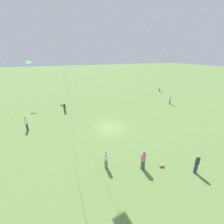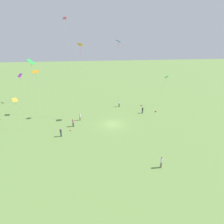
{
  "view_description": "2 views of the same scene",
  "coord_description": "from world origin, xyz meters",
  "px_view_note": "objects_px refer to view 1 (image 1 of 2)",
  "views": [
    {
      "loc": [
        6.66,
        17.47,
        9.64
      ],
      "look_at": [
        -0.68,
        -1.05,
        1.83
      ],
      "focal_mm": 24.0,
      "sensor_mm": 36.0,
      "label": 1
    },
    {
      "loc": [
        -34.49,
        4.83,
        17.73
      ],
      "look_at": [
        -2.13,
        0.4,
        3.92
      ],
      "focal_mm": 28.0,
      "sensor_mm": 36.0,
      "label": 2
    }
  ],
  "objects_px": {
    "person_1": "(197,164)",
    "kite_0": "(29,64)",
    "person_0": "(26,124)",
    "person_4": "(106,159)",
    "person_5": "(170,100)",
    "person_6": "(160,88)",
    "picnic_bag_0": "(162,165)",
    "person_3": "(65,108)",
    "person_2": "(143,160)",
    "picnic_bag_1": "(62,105)"
  },
  "relations": [
    {
      "from": "person_1",
      "to": "kite_0",
      "type": "xyz_separation_m",
      "value": [
        14.19,
        -26.93,
        6.92
      ]
    },
    {
      "from": "kite_0",
      "to": "person_1",
      "type": "bearing_deg",
      "value": -11.75
    },
    {
      "from": "person_0",
      "to": "person_1",
      "type": "bearing_deg",
      "value": 76.19
    },
    {
      "from": "person_4",
      "to": "person_5",
      "type": "bearing_deg",
      "value": 9.04
    },
    {
      "from": "person_1",
      "to": "person_6",
      "type": "distance_m",
      "value": 30.18
    },
    {
      "from": "person_5",
      "to": "person_6",
      "type": "height_order",
      "value": "person_5"
    },
    {
      "from": "person_6",
      "to": "picnic_bag_0",
      "type": "bearing_deg",
      "value": 135.56
    },
    {
      "from": "person_3",
      "to": "picnic_bag_0",
      "type": "xyz_separation_m",
      "value": [
        -6.88,
        17.48,
        -0.68
      ]
    },
    {
      "from": "person_6",
      "to": "picnic_bag_0",
      "type": "xyz_separation_m",
      "value": [
        18.39,
        23.78,
        -0.73
      ]
    },
    {
      "from": "person_2",
      "to": "person_3",
      "type": "relative_size",
      "value": 1.15
    },
    {
      "from": "person_0",
      "to": "kite_0",
      "type": "bearing_deg",
      "value": -150.47
    },
    {
      "from": "picnic_bag_1",
      "to": "person_0",
      "type": "bearing_deg",
      "value": 60.4
    },
    {
      "from": "person_1",
      "to": "person_5",
      "type": "xyz_separation_m",
      "value": [
        -11.19,
        -15.84,
        0.05
      ]
    },
    {
      "from": "person_0",
      "to": "picnic_bag_0",
      "type": "relative_size",
      "value": 4.29
    },
    {
      "from": "kite_0",
      "to": "person_3",
      "type": "bearing_deg",
      "value": -6.12
    },
    {
      "from": "person_4",
      "to": "kite_0",
      "type": "xyz_separation_m",
      "value": [
        7.26,
        -23.48,
        6.94
      ]
    },
    {
      "from": "person_5",
      "to": "kite_0",
      "type": "distance_m",
      "value": 28.53
    },
    {
      "from": "person_1",
      "to": "person_2",
      "type": "height_order",
      "value": "person_2"
    },
    {
      "from": "person_1",
      "to": "person_3",
      "type": "bearing_deg",
      "value": 151.23
    },
    {
      "from": "person_0",
      "to": "person_6",
      "type": "height_order",
      "value": "person_0"
    },
    {
      "from": "person_4",
      "to": "picnic_bag_1",
      "type": "height_order",
      "value": "person_4"
    },
    {
      "from": "person_2",
      "to": "person_3",
      "type": "bearing_deg",
      "value": 61.0
    },
    {
      "from": "person_2",
      "to": "person_5",
      "type": "relative_size",
      "value": 0.98
    },
    {
      "from": "picnic_bag_1",
      "to": "picnic_bag_0",
      "type": "bearing_deg",
      "value": 108.78
    },
    {
      "from": "person_6",
      "to": "picnic_bag_1",
      "type": "relative_size",
      "value": 3.98
    },
    {
      "from": "person_4",
      "to": "kite_0",
      "type": "height_order",
      "value": "kite_0"
    },
    {
      "from": "person_3",
      "to": "person_4",
      "type": "xyz_separation_m",
      "value": [
        -2.13,
        15.71,
        0.1
      ]
    },
    {
      "from": "person_2",
      "to": "person_6",
      "type": "height_order",
      "value": "person_2"
    },
    {
      "from": "person_0",
      "to": "person_1",
      "type": "xyz_separation_m",
      "value": [
        -14.4,
        14.03,
        -0.07
      ]
    },
    {
      "from": "person_5",
      "to": "kite_0",
      "type": "height_order",
      "value": "kite_0"
    },
    {
      "from": "person_0",
      "to": "person_5",
      "type": "height_order",
      "value": "person_0"
    },
    {
      "from": "picnic_bag_0",
      "to": "picnic_bag_1",
      "type": "relative_size",
      "value": 1.06
    },
    {
      "from": "person_5",
      "to": "person_2",
      "type": "bearing_deg",
      "value": 140.54
    },
    {
      "from": "person_4",
      "to": "person_3",
      "type": "bearing_deg",
      "value": 72.43
    },
    {
      "from": "person_0",
      "to": "person_1",
      "type": "relative_size",
      "value": 1.08
    },
    {
      "from": "person_0",
      "to": "person_2",
      "type": "distance_m",
      "value": 15.87
    },
    {
      "from": "kite_0",
      "to": "picnic_bag_1",
      "type": "height_order",
      "value": "kite_0"
    },
    {
      "from": "kite_0",
      "to": "picnic_bag_1",
      "type": "relative_size",
      "value": 19.7
    },
    {
      "from": "person_3",
      "to": "picnic_bag_0",
      "type": "bearing_deg",
      "value": 33.98
    },
    {
      "from": "person_3",
      "to": "person_4",
      "type": "distance_m",
      "value": 15.86
    },
    {
      "from": "person_3",
      "to": "kite_0",
      "type": "relative_size",
      "value": 0.19
    },
    {
      "from": "person_2",
      "to": "kite_0",
      "type": "height_order",
      "value": "kite_0"
    },
    {
      "from": "person_1",
      "to": "picnic_bag_1",
      "type": "height_order",
      "value": "person_1"
    },
    {
      "from": "person_0",
      "to": "person_3",
      "type": "relative_size",
      "value": 1.2
    },
    {
      "from": "person_1",
      "to": "kite_0",
      "type": "bearing_deg",
      "value": 153.69
    },
    {
      "from": "kite_0",
      "to": "picnic_bag_1",
      "type": "distance_m",
      "value": 9.94
    },
    {
      "from": "picnic_bag_1",
      "to": "person_2",
      "type": "bearing_deg",
      "value": 104.67
    },
    {
      "from": "person_0",
      "to": "picnic_bag_1",
      "type": "relative_size",
      "value": 4.55
    },
    {
      "from": "person_2",
      "to": "picnic_bag_1",
      "type": "relative_size",
      "value": 4.37
    },
    {
      "from": "person_0",
      "to": "person_2",
      "type": "height_order",
      "value": "person_0"
    }
  ]
}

